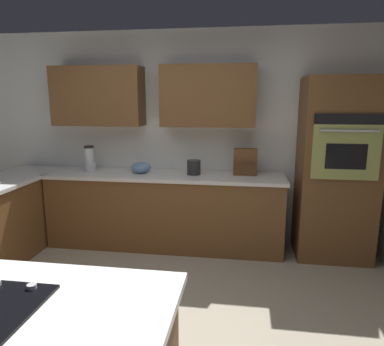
{
  "coord_description": "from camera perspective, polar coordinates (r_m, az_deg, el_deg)",
  "views": [
    {
      "loc": [
        -0.82,
        2.29,
        1.76
      ],
      "look_at": [
        -0.27,
        -1.48,
        0.97
      ],
      "focal_mm": 32.83,
      "sensor_mm": 36.0,
      "label": 1
    }
  ],
  "objects": [
    {
      "name": "ground_plane",
      "position": [
        3.0,
        -10.09,
        -24.41
      ],
      "size": [
        14.0,
        14.0,
        0.0
      ],
      "primitive_type": "plane",
      "color": "#9E937F"
    },
    {
      "name": "wall_back",
      "position": [
        4.44,
        -3.28,
        7.38
      ],
      "size": [
        6.0,
        0.44,
        2.6
      ],
      "color": "silver",
      "rests_on": "ground"
    },
    {
      "name": "lower_cabinets_back",
      "position": [
        4.32,
        -4.39,
        -6.27
      ],
      "size": [
        2.8,
        0.6,
        0.86
      ],
      "primitive_type": "cube",
      "color": "brown",
      "rests_on": "ground"
    },
    {
      "name": "countertop_back",
      "position": [
        4.21,
        -4.48,
        -0.43
      ],
      "size": [
        2.84,
        0.64,
        0.04
      ],
      "primitive_type": "cube",
      "color": "silver",
      "rests_on": "lower_cabinets_back"
    },
    {
      "name": "wall_oven",
      "position": [
        4.2,
        22.38,
        0.52
      ],
      "size": [
        0.8,
        0.66,
        2.01
      ],
      "color": "brown",
      "rests_on": "ground"
    },
    {
      "name": "blender",
      "position": [
        4.51,
        -16.3,
        1.97
      ],
      "size": [
        0.15,
        0.15,
        0.32
      ],
      "color": "silver",
      "rests_on": "countertop_back"
    },
    {
      "name": "mixing_bowl",
      "position": [
        4.29,
        -8.33,
        0.89
      ],
      "size": [
        0.24,
        0.24,
        0.13
      ],
      "primitive_type": "ellipsoid",
      "color": "#668CB2",
      "rests_on": "countertop_back"
    },
    {
      "name": "spice_rack",
      "position": [
        4.15,
        8.64,
        1.81
      ],
      "size": [
        0.27,
        0.11,
        0.32
      ],
      "color": "brown",
      "rests_on": "countertop_back"
    },
    {
      "name": "kettle",
      "position": [
        4.15,
        0.3,
        0.92
      ],
      "size": [
        0.16,
        0.16,
        0.17
      ],
      "primitive_type": "cylinder",
      "color": "#262628",
      "rests_on": "countertop_back"
    }
  ]
}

